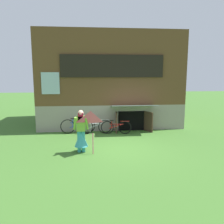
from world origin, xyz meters
name	(u,v)px	position (x,y,z in m)	size (l,w,h in m)	color
ground_plane	(120,148)	(0.00, 0.00, 0.00)	(60.00, 60.00, 0.00)	#3D6B28
log_house	(108,80)	(0.00, 5.58, 2.65)	(7.99, 6.29, 5.31)	gray
person	(81,135)	(-1.55, -0.26, 0.70)	(0.61, 0.53, 1.65)	teal
kite	(91,121)	(-1.17, -0.74, 1.32)	(0.84, 0.76, 1.63)	#E54C7F
bicycle_red	(116,127)	(0.12, 2.36, 0.35)	(1.55, 0.26, 0.71)	black
bicycle_silver	(96,127)	(-0.91, 2.47, 0.37)	(1.66, 0.19, 0.76)	black
bicycle_blue	(78,126)	(-1.82, 2.62, 0.39)	(1.76, 0.08, 0.80)	black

